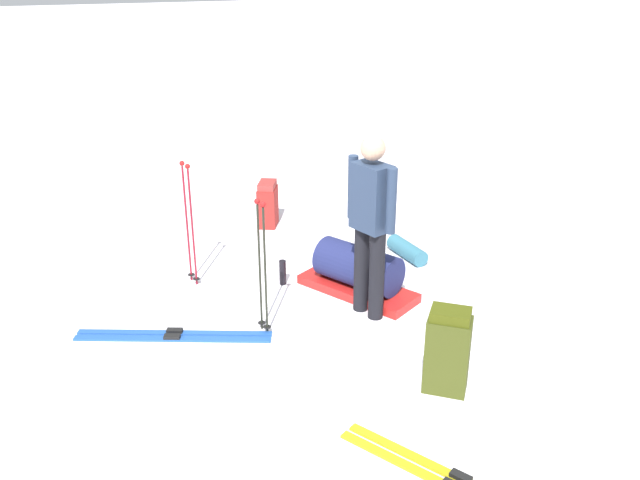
# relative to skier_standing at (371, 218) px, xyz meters

# --- Properties ---
(ground_plane) EXTENTS (80.00, 80.00, 0.00)m
(ground_plane) POSITION_rel_skier_standing_xyz_m (-0.24, -0.39, -0.95)
(ground_plane) COLOR white
(skier_standing) EXTENTS (0.54, 0.32, 1.70)m
(skier_standing) POSITION_rel_skier_standing_xyz_m (0.00, 0.00, 0.00)
(skier_standing) COLOR black
(skier_standing) RESTS_ON ground_plane
(ski_pair_near) EXTENTS (0.77, 1.67, 0.05)m
(ski_pair_near) POSITION_rel_skier_standing_xyz_m (-0.17, -1.78, -0.94)
(ski_pair_near) COLOR #2353AA
(ski_pair_near) RESTS_ON ground_plane
(backpack_large_dark) EXTENTS (0.39, 0.33, 0.56)m
(backpack_large_dark) POSITION_rel_skier_standing_xyz_m (-2.43, -0.29, -0.68)
(backpack_large_dark) COLOR maroon
(backpack_large_dark) RESTS_ON ground_plane
(backpack_bright) EXTENTS (0.38, 0.40, 0.70)m
(backpack_bright) POSITION_rel_skier_standing_xyz_m (1.29, 0.09, -0.61)
(backpack_bright) COLOR #3F4618
(backpack_bright) RESTS_ON ground_plane
(ski_poles_planted_near) EXTENTS (0.18, 0.10, 1.27)m
(ski_poles_planted_near) POSITION_rel_skier_standing_xyz_m (-1.18, -1.42, -0.25)
(ski_poles_planted_near) COLOR maroon
(ski_poles_planted_near) RESTS_ON ground_plane
(ski_poles_planted_far) EXTENTS (0.16, 0.10, 1.24)m
(ski_poles_planted_far) POSITION_rel_skier_standing_xyz_m (-0.01, -0.99, -0.26)
(ski_poles_planted_far) COLOR black
(ski_poles_planted_far) RESTS_ON ground_plane
(gear_sled) EXTENTS (1.25, 1.01, 0.49)m
(gear_sled) POSITION_rel_skier_standing_xyz_m (-0.41, 0.07, -0.73)
(gear_sled) COLOR red
(gear_sled) RESTS_ON ground_plane
(sleeping_mat_rolled) EXTENTS (0.57, 0.25, 0.18)m
(sleeping_mat_rolled) POSITION_rel_skier_standing_xyz_m (-0.99, 0.89, -0.86)
(sleeping_mat_rolled) COLOR teal
(sleeping_mat_rolled) RESTS_ON ground_plane
(thermos_bottle) EXTENTS (0.07, 0.07, 0.26)m
(thermos_bottle) POSITION_rel_skier_standing_xyz_m (-0.84, -0.58, -0.82)
(thermos_bottle) COLOR black
(thermos_bottle) RESTS_ON ground_plane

